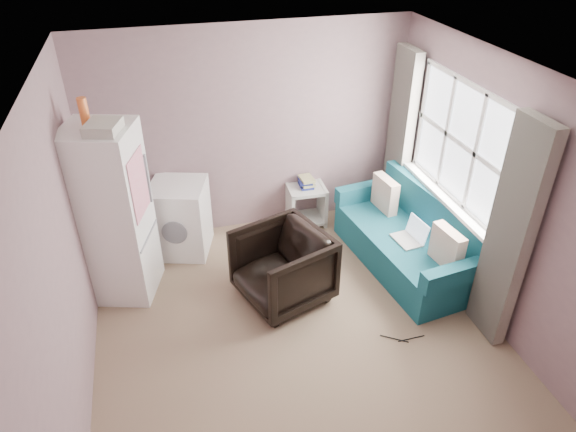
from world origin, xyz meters
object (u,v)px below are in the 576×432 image
(side_table, at_px, (306,201))
(sofa, at_px, (411,240))
(washing_machine, at_px, (180,217))
(armchair, at_px, (283,264))
(fridge, at_px, (113,214))

(side_table, relative_size, sofa, 0.32)
(washing_machine, relative_size, side_table, 1.35)
(sofa, bearing_deg, washing_machine, 151.37)
(armchair, xyz_separation_m, washing_machine, (-0.92, 1.15, 0.02))
(armchair, relative_size, washing_machine, 0.99)
(fridge, relative_size, sofa, 1.06)
(fridge, height_order, side_table, fridge)
(fridge, xyz_separation_m, sofa, (3.13, -0.39, -0.63))
(washing_machine, bearing_deg, armchair, -33.83)
(fridge, relative_size, washing_machine, 2.44)
(washing_machine, bearing_deg, side_table, 24.73)
(washing_machine, xyz_separation_m, side_table, (1.58, 0.21, -0.15))
(fridge, xyz_separation_m, washing_machine, (0.66, 0.57, -0.49))
(armchair, xyz_separation_m, sofa, (1.55, 0.19, -0.12))
(washing_machine, bearing_deg, fridge, -121.74)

